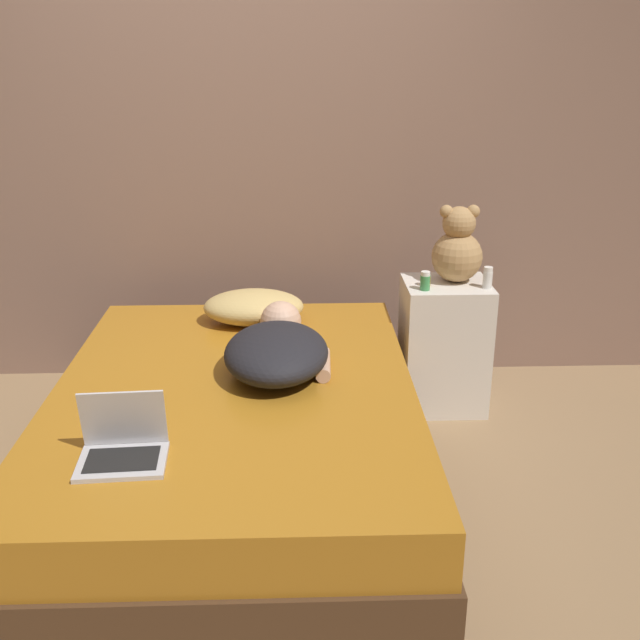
{
  "coord_description": "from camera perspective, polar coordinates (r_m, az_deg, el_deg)",
  "views": [
    {
      "loc": [
        0.25,
        -2.71,
        1.78
      ],
      "look_at": [
        0.35,
        0.25,
        0.68
      ],
      "focal_mm": 42.0,
      "sensor_mm": 36.0,
      "label": 1
    }
  ],
  "objects": [
    {
      "name": "teddy_bear",
      "position": [
        3.74,
        10.43,
        5.38
      ],
      "size": [
        0.25,
        0.25,
        0.38
      ],
      "color": "tan",
      "rests_on": "nightstand"
    },
    {
      "name": "person_lying",
      "position": [
        3.1,
        -3.23,
        -2.18
      ],
      "size": [
        0.45,
        0.75,
        0.19
      ],
      "rotation": [
        0.0,
        0.0,
        -0.04
      ],
      "color": "black",
      "rests_on": "bed"
    },
    {
      "name": "nightstand",
      "position": [
        3.86,
        9.39,
        -1.9
      ],
      "size": [
        0.42,
        0.38,
        0.66
      ],
      "color": "silver",
      "rests_on": "ground_plane"
    },
    {
      "name": "bottle_green",
      "position": [
        3.61,
        8.02,
        2.96
      ],
      "size": [
        0.05,
        0.05,
        0.09
      ],
      "color": "#3D8E4C",
      "rests_on": "nightstand"
    },
    {
      "name": "laptop",
      "position": [
        2.55,
        -14.8,
        -9.19
      ],
      "size": [
        0.29,
        0.23,
        0.23
      ],
      "rotation": [
        0.0,
        0.0,
        0.06
      ],
      "color": "silver",
      "rests_on": "bed"
    },
    {
      "name": "bed",
      "position": [
        3.12,
        -6.35,
        -9.15
      ],
      "size": [
        1.46,
        2.0,
        0.5
      ],
      "color": "#4C331E",
      "rests_on": "ground_plane"
    },
    {
      "name": "pillow",
      "position": [
        3.63,
        -5.08,
        1.0
      ],
      "size": [
        0.48,
        0.34,
        0.16
      ],
      "color": "tan",
      "rests_on": "bed"
    },
    {
      "name": "ground_plane",
      "position": [
        3.25,
        -6.18,
        -12.95
      ],
      "size": [
        12.0,
        12.0,
        0.0
      ],
      "primitive_type": "plane",
      "color": "#937551"
    },
    {
      "name": "wall_back",
      "position": [
        4.03,
        -5.64,
        13.47
      ],
      "size": [
        8.0,
        0.06,
        2.6
      ],
      "color": "#846656",
      "rests_on": "ground_plane"
    },
    {
      "name": "bottle_amber",
      "position": [
        3.69,
        8.07,
        3.02
      ],
      "size": [
        0.05,
        0.05,
        0.06
      ],
      "color": "gold",
      "rests_on": "nightstand"
    },
    {
      "name": "bottle_white",
      "position": [
        3.7,
        12.66,
        3.16
      ],
      "size": [
        0.05,
        0.05,
        0.11
      ],
      "color": "white",
      "rests_on": "nightstand"
    }
  ]
}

